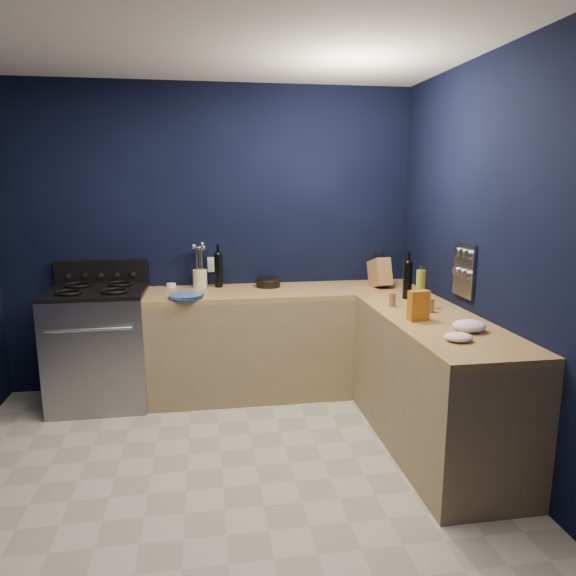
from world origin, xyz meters
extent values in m
cube|color=#B4AE9E|center=(0.00, 0.00, -0.01)|extent=(3.50, 3.50, 0.02)
cube|color=silver|center=(0.00, 0.00, 2.61)|extent=(3.50, 3.50, 0.02)
cube|color=black|center=(0.00, 1.76, 1.30)|extent=(3.50, 0.02, 2.60)
cube|color=black|center=(1.76, 0.00, 1.30)|extent=(0.02, 3.50, 2.60)
cube|color=black|center=(0.00, -1.76, 1.30)|extent=(3.50, 0.02, 2.60)
cube|color=#927851|center=(0.60, 1.44, 0.43)|extent=(2.30, 0.63, 0.86)
cube|color=olive|center=(0.60, 1.44, 0.88)|extent=(2.30, 0.63, 0.04)
cube|color=#927851|center=(1.44, 0.29, 0.43)|extent=(0.63, 1.67, 0.86)
cube|color=olive|center=(1.44, 0.29, 0.88)|extent=(0.63, 1.67, 0.04)
cube|color=gray|center=(-0.93, 1.42, 0.46)|extent=(0.76, 0.66, 0.92)
cube|color=black|center=(-0.93, 1.10, 0.45)|extent=(0.59, 0.02, 0.42)
cube|color=black|center=(-0.93, 1.42, 0.94)|extent=(0.76, 0.66, 0.03)
cube|color=black|center=(-0.93, 1.72, 1.04)|extent=(0.76, 0.06, 0.20)
cube|color=gray|center=(1.74, 0.55, 1.18)|extent=(0.02, 0.28, 0.38)
cube|color=white|center=(0.00, 1.74, 1.08)|extent=(0.09, 0.02, 0.13)
cylinder|color=#336294|center=(-0.22, 1.21, 0.92)|extent=(0.33, 0.33, 0.03)
cylinder|color=white|center=(-0.36, 1.69, 0.92)|extent=(0.09, 0.09, 0.03)
cylinder|color=beige|center=(-0.11, 1.64, 0.98)|extent=(0.15, 0.15, 0.15)
cylinder|color=black|center=(0.05, 1.62, 1.04)|extent=(0.09, 0.09, 0.29)
cylinder|color=black|center=(0.47, 1.57, 0.94)|extent=(0.27, 0.27, 0.08)
cube|color=brown|center=(1.42, 1.42, 1.02)|extent=(0.16, 0.29, 0.29)
cylinder|color=black|center=(1.48, 0.94, 1.04)|extent=(0.08, 0.08, 0.28)
cylinder|color=#94A627|center=(1.45, 0.62, 1.04)|extent=(0.08, 0.08, 0.28)
cylinder|color=olive|center=(1.27, 0.70, 0.95)|extent=(0.05, 0.05, 0.10)
cylinder|color=olive|center=(1.47, 0.49, 0.95)|extent=(0.05, 0.05, 0.10)
cube|color=#A42A1A|center=(1.30, 0.30, 1.00)|extent=(0.14, 0.08, 0.20)
ellipsoid|color=white|center=(1.50, 0.00, 0.94)|extent=(0.25, 0.23, 0.07)
ellipsoid|color=white|center=(1.35, -0.17, 0.92)|extent=(0.18, 0.17, 0.05)
camera|label=1|loc=(-0.07, -2.89, 1.80)|focal=33.10mm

